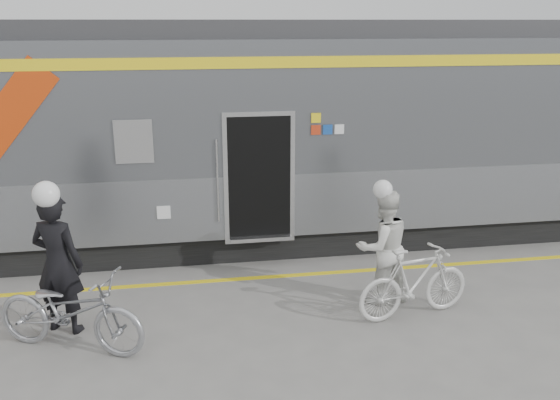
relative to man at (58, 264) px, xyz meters
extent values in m
plane|color=slate|center=(2.44, -0.89, -0.98)|extent=(90.00, 90.00, 0.00)
cube|color=black|center=(0.75, 3.31, -0.73)|extent=(24.00, 2.70, 0.50)
cube|color=#9EA0A5|center=(0.75, 3.31, 0.07)|extent=(24.00, 3.00, 1.10)
cube|color=slate|center=(0.75, 3.31, 1.72)|extent=(24.00, 3.00, 2.20)
cube|color=#38383A|center=(0.75, 3.31, 2.97)|extent=(24.00, 2.64, 0.30)
cube|color=yellow|center=(0.75, 1.80, 2.47)|extent=(24.00, 0.02, 0.18)
cube|color=black|center=(0.95, 1.80, 1.27)|extent=(0.55, 0.02, 0.65)
cube|color=black|center=(2.95, 2.01, 0.57)|extent=(1.05, 0.45, 2.10)
cube|color=silver|center=(2.95, 1.79, 0.57)|extent=(1.20, 0.02, 2.25)
cylinder|color=silver|center=(2.25, 1.78, 0.57)|extent=(0.04, 0.04, 1.40)
cube|color=silver|center=(2.95, 1.76, -0.46)|extent=(1.05, 0.25, 0.06)
cube|color=yellow|center=(3.90, 1.79, 1.57)|extent=(0.16, 0.01, 0.16)
cube|color=#BB3215|center=(3.90, 1.79, 1.37)|extent=(0.16, 0.01, 0.16)
cube|color=#17479A|center=(4.10, 1.79, 1.37)|extent=(0.16, 0.01, 0.16)
cube|color=silver|center=(4.30, 1.79, 1.37)|extent=(0.16, 0.01, 0.16)
cube|color=silver|center=(1.35, 1.79, 0.07)|extent=(0.22, 0.01, 0.22)
cube|color=yellow|center=(2.44, 1.26, -0.98)|extent=(24.00, 0.12, 0.01)
imported|color=black|center=(0.00, 0.00, 0.00)|extent=(0.84, 0.72, 1.96)
imported|color=#9B9CA2|center=(0.20, -0.55, -0.44)|extent=(2.17, 1.48, 1.08)
imported|color=silver|center=(4.57, 0.13, -0.11)|extent=(0.96, 0.81, 1.74)
imported|color=beige|center=(4.87, -0.42, -0.45)|extent=(1.82, 0.82, 1.06)
sphere|color=white|center=(0.00, 0.00, 1.15)|extent=(0.34, 0.34, 0.34)
sphere|color=white|center=(4.57, 0.13, 0.90)|extent=(0.28, 0.28, 0.28)
camera|label=1|loc=(1.72, -7.69, 3.10)|focal=38.00mm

